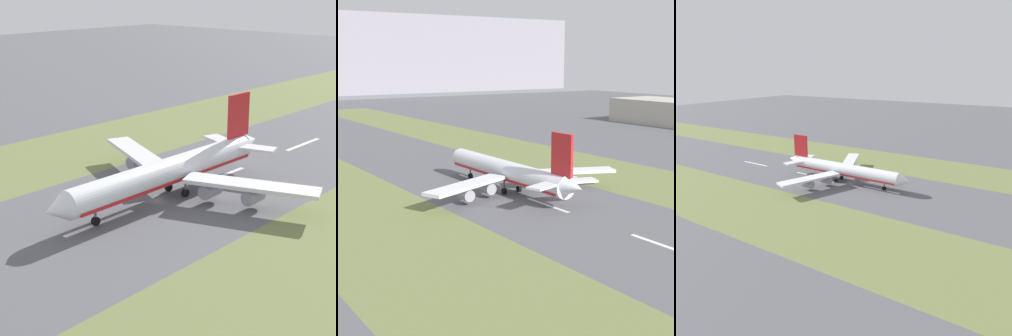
% 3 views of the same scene
% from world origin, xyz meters
% --- Properties ---
extents(ground_plane, '(800.00, 800.00, 0.00)m').
position_xyz_m(ground_plane, '(0.00, 0.00, 0.00)').
color(ground_plane, '#56565B').
extents(grass_median_west, '(40.00, 600.00, 0.01)m').
position_xyz_m(grass_median_west, '(-45.00, 0.00, 0.00)').
color(grass_median_west, olive).
rests_on(grass_median_west, ground).
extents(grass_median_east, '(40.00, 600.00, 0.01)m').
position_xyz_m(grass_median_east, '(45.00, 0.00, 0.00)').
color(grass_median_east, olive).
rests_on(grass_median_east, ground).
extents(centreline_dash_near, '(1.20, 18.00, 0.01)m').
position_xyz_m(centreline_dash_near, '(0.00, -63.43, 0.01)').
color(centreline_dash_near, silver).
rests_on(centreline_dash_near, ground).
extents(centreline_dash_mid, '(1.20, 18.00, 0.01)m').
position_xyz_m(centreline_dash_mid, '(0.00, -23.43, 0.01)').
color(centreline_dash_mid, silver).
rests_on(centreline_dash_mid, ground).
extents(centreline_dash_far, '(1.20, 18.00, 0.01)m').
position_xyz_m(centreline_dash_far, '(0.00, 16.57, 0.01)').
color(centreline_dash_far, silver).
rests_on(centreline_dash_far, ground).
extents(airplane_main_jet, '(64.14, 67.00, 20.20)m').
position_xyz_m(airplane_main_jet, '(-0.23, -5.33, 6.02)').
color(airplane_main_jet, silver).
rests_on(airplane_main_jet, ground).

